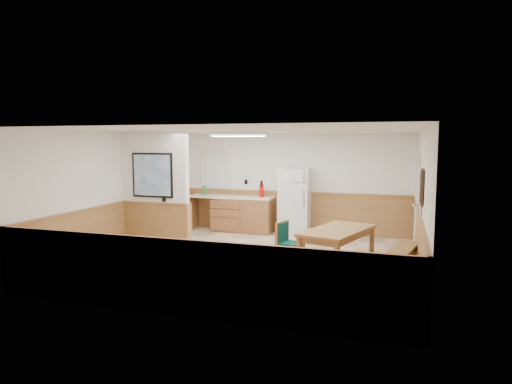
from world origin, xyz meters
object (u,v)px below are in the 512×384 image
(dining_table, at_px, (337,234))
(dining_bench, at_px, (401,255))
(fire_extinguisher, at_px, (261,190))
(soap_bottle, at_px, (205,190))
(dining_chair, at_px, (286,241))
(refrigerator, at_px, (295,202))

(dining_table, bearing_deg, dining_bench, 21.25)
(dining_bench, xyz_separation_m, fire_extinguisher, (-3.37, 2.76, 0.74))
(dining_bench, bearing_deg, soap_bottle, 162.86)
(dining_chair, bearing_deg, soap_bottle, 151.87)
(refrigerator, height_order, dining_bench, refrigerator)
(fire_extinguisher, bearing_deg, dining_bench, -37.76)
(dining_table, relative_size, dining_chair, 2.14)
(dining_chair, distance_m, fire_extinguisher, 3.31)
(fire_extinguisher, xyz_separation_m, soap_bottle, (-1.56, 0.01, -0.06))
(dining_bench, relative_size, fire_extinguisher, 3.90)
(fire_extinguisher, bearing_deg, dining_table, -49.59)
(dining_chair, bearing_deg, fire_extinguisher, 132.10)
(dining_table, relative_size, dining_bench, 1.10)
(dining_bench, distance_m, soap_bottle, 5.69)
(dining_bench, bearing_deg, dining_table, -163.70)
(refrigerator, distance_m, dining_table, 3.13)
(dining_bench, distance_m, fire_extinguisher, 4.42)
(dining_table, bearing_deg, refrigerator, 134.05)
(refrigerator, distance_m, dining_chair, 2.96)
(dining_bench, relative_size, dining_chair, 1.94)
(dining_table, xyz_separation_m, soap_bottle, (-3.84, 2.84, 0.37))
(dining_table, bearing_deg, dining_chair, -155.86)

